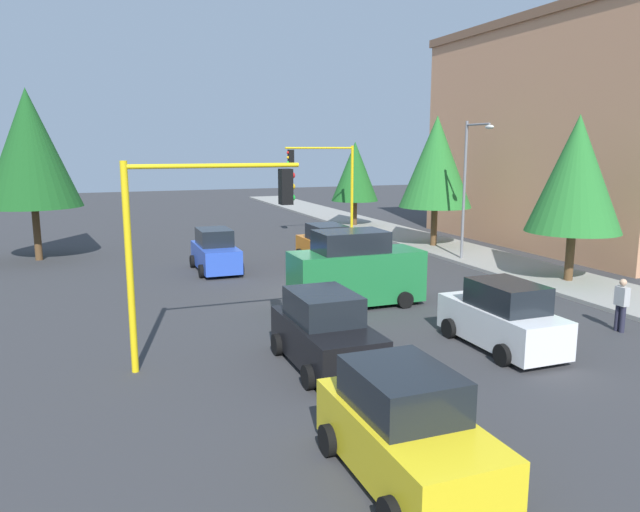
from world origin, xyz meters
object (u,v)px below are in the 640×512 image
Objects in this scene: car_blue at (215,252)px; tree_roadside_far at (355,172)px; street_lamp_curbside at (469,176)px; car_white at (502,318)px; tree_opposite_side at (30,148)px; traffic_signal_far_left at (326,173)px; car_orange at (326,246)px; traffic_signal_near_right at (202,221)px; car_yellow at (405,430)px; car_black at (325,333)px; tree_roadside_mid at (436,162)px; delivery_van_green at (355,271)px; tree_roadside_near at (576,174)px; pedestrian_crossing at (621,304)px.

tree_roadside_far is at bearing 133.78° from car_blue.
street_lamp_curbside is 1.15× the size of tree_roadside_far.
tree_opposite_side is at bearing -145.64° from car_white.
car_white is (21.83, -3.17, -3.22)m from traffic_signal_far_left.
tree_roadside_far is 1.53× the size of car_orange.
street_lamp_curbside is 0.81× the size of tree_opposite_side.
car_white is at bearing 77.44° from traffic_signal_near_right.
car_yellow is (18.80, -5.90, 0.00)m from car_orange.
car_orange is (8.16, -3.26, -3.21)m from traffic_signal_far_left.
car_black is (10.94, -11.93, -3.45)m from street_lamp_curbside.
car_orange is (-11.84, 8.12, -2.95)m from traffic_signal_near_right.
car_blue is (12.01, -12.53, -3.09)m from tree_roadside_far.
tree_roadside_mid reaches higher than car_black.
street_lamp_curbside reaches higher than car_orange.
street_lamp_curbside is 1.75× the size of car_blue.
car_black is (-5.63, 0.71, 0.00)m from car_yellow.
tree_opposite_side is 24.49m from car_white.
delivery_van_green is 6.18m from car_white.
tree_roadside_near is 1.47× the size of delivery_van_green.
tree_roadside_mid is 14.23m from delivery_van_green.
tree_roadside_near is at bearing 149.48° from pedestrian_crossing.
traffic_signal_near_right is at bearing -76.09° from tree_roadside_near.
tree_opposite_side is at bearing -140.49° from delivery_van_green.
tree_opposite_side is at bearing -83.18° from traffic_signal_far_left.
traffic_signal_near_right is 12.63m from car_blue.
car_yellow is at bearing -64.16° from pedestrian_crossing.
delivery_van_green reaches higher than car_white.
traffic_signal_far_left is 7.41m from tree_roadside_mid.
traffic_signal_far_left is 0.83× the size of street_lamp_curbside.
tree_roadside_far is at bearing 164.95° from car_white.
tree_roadside_far is 33.70m from car_yellow.
tree_roadside_mid is at bearing 154.81° from car_white.
street_lamp_curbside reaches higher than car_blue.
pedestrian_crossing is at bearing 89.24° from car_white.
pedestrian_crossing is at bearing -30.52° from tree_roadside_near.
traffic_signal_far_left is 16.71m from tree_roadside_near.
car_orange is 14.47m from pedestrian_crossing.
street_lamp_curbside is 4.12× the size of pedestrian_crossing.
tree_roadside_near is at bearing 2.86° from tree_roadside_far.
traffic_signal_far_left is at bearing 150.37° from traffic_signal_near_right.
tree_roadside_near is at bearing 16.63° from traffic_signal_far_left.
car_yellow and car_black have the same top height.
tree_opposite_side is at bearing -163.16° from car_yellow.
pedestrian_crossing is at bearing -10.69° from street_lamp_curbside.
tree_roadside_mid reaches higher than traffic_signal_far_left.
traffic_signal_far_left is 17.05m from delivery_van_green.
tree_roadside_near is at bearing 13.05° from street_lamp_curbside.
car_white is (19.83, 13.55, -4.77)m from tree_opposite_side.
delivery_van_green is at bearing 24.10° from car_blue.
street_lamp_curbside reaches higher than car_white.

